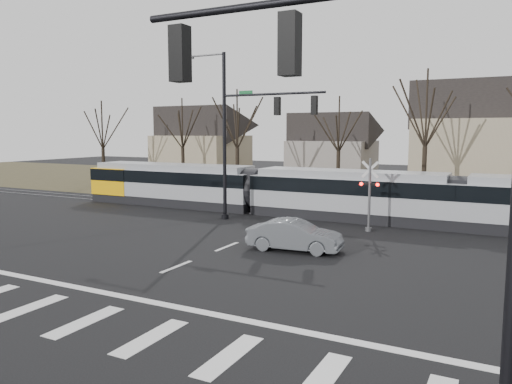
% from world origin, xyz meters
% --- Properties ---
extents(ground, '(140.00, 140.00, 0.00)m').
position_xyz_m(ground, '(0.00, 0.00, 0.00)').
color(ground, black).
extents(grass_verge, '(140.00, 28.00, 0.01)m').
position_xyz_m(grass_verge, '(0.00, 32.00, 0.01)').
color(grass_verge, '#38331E').
rests_on(grass_verge, ground).
extents(crosswalk, '(27.00, 2.60, 0.01)m').
position_xyz_m(crosswalk, '(0.00, -4.00, 0.01)').
color(crosswalk, silver).
rests_on(crosswalk, ground).
extents(stop_line, '(28.00, 0.35, 0.01)m').
position_xyz_m(stop_line, '(0.00, -1.80, 0.01)').
color(stop_line, silver).
rests_on(stop_line, ground).
extents(lane_dashes, '(0.18, 30.00, 0.01)m').
position_xyz_m(lane_dashes, '(0.00, 16.00, 0.01)').
color(lane_dashes, silver).
rests_on(lane_dashes, ground).
extents(rail_pair, '(90.00, 1.52, 0.06)m').
position_xyz_m(rail_pair, '(0.00, 15.80, 0.03)').
color(rail_pair, '#59595E').
rests_on(rail_pair, ground).
extents(tram, '(40.19, 2.98, 3.05)m').
position_xyz_m(tram, '(2.76, 16.00, 1.66)').
color(tram, gray).
rests_on(tram, ground).
extents(sedan, '(2.38, 4.63, 1.42)m').
position_xyz_m(sedan, '(3.15, 6.77, 0.71)').
color(sedan, slate).
rests_on(sedan, ground).
extents(signal_pole_near_right, '(6.72, 0.44, 8.00)m').
position_xyz_m(signal_pole_near_right, '(10.11, -6.00, 5.17)').
color(signal_pole_near_right, black).
rests_on(signal_pole_near_right, ground).
extents(signal_pole_far, '(9.28, 0.44, 10.20)m').
position_xyz_m(signal_pole_far, '(-2.41, 12.50, 5.70)').
color(signal_pole_far, black).
rests_on(signal_pole_far, ground).
extents(rail_crossing_signal, '(1.08, 0.36, 4.00)m').
position_xyz_m(rail_crossing_signal, '(5.00, 12.79, 1.89)').
color(rail_crossing_signal, '#59595B').
rests_on(rail_crossing_signal, ground).
extents(tree_row, '(59.20, 7.20, 10.00)m').
position_xyz_m(tree_row, '(2.00, 26.00, 5.00)').
color(tree_row, black).
rests_on(tree_row, ground).
extents(house_a, '(9.72, 8.64, 8.60)m').
position_xyz_m(house_a, '(-20.00, 34.00, 4.46)').
color(house_a, gray).
rests_on(house_a, ground).
extents(house_b, '(8.64, 7.56, 7.65)m').
position_xyz_m(house_b, '(-5.00, 36.00, 3.97)').
color(house_b, gray).
rests_on(house_b, ground).
extents(house_c, '(10.80, 8.64, 10.10)m').
position_xyz_m(house_c, '(9.00, 33.00, 5.23)').
color(house_c, gray).
rests_on(house_c, ground).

